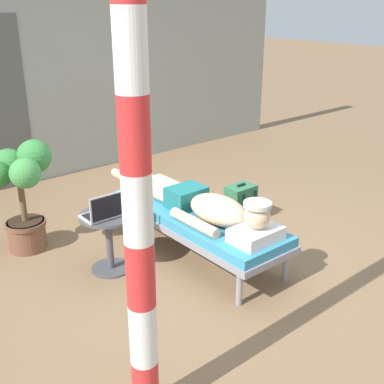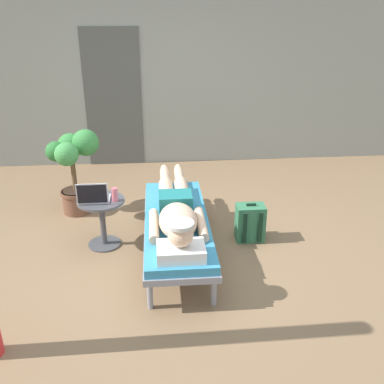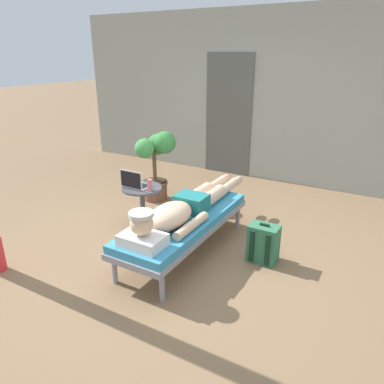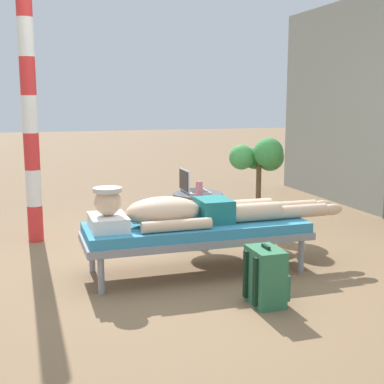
{
  "view_description": "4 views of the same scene",
  "coord_description": "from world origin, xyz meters",
  "views": [
    {
      "loc": [
        -2.54,
        -2.98,
        2.21
      ],
      "look_at": [
        -0.12,
        -0.05,
        0.69
      ],
      "focal_mm": 45.93,
      "sensor_mm": 36.0,
      "label": 1
    },
    {
      "loc": [
        -0.13,
        -3.72,
        2.39
      ],
      "look_at": [
        0.2,
        0.19,
        0.64
      ],
      "focal_mm": 40.8,
      "sensor_mm": 36.0,
      "label": 2
    },
    {
      "loc": [
        1.85,
        -2.89,
        2.04
      ],
      "look_at": [
        -0.0,
        0.32,
        0.61
      ],
      "focal_mm": 34.06,
      "sensor_mm": 36.0,
      "label": 3
    },
    {
      "loc": [
        4.03,
        -1.22,
        1.42
      ],
      "look_at": [
        -0.12,
        0.1,
        0.65
      ],
      "focal_mm": 49.31,
      "sensor_mm": 36.0,
      "label": 4
    }
  ],
  "objects": [
    {
      "name": "laptop",
      "position": [
        -0.77,
        0.29,
        0.58
      ],
      "size": [
        0.31,
        0.24,
        0.23
      ],
      "color": "silver",
      "rests_on": "side_table"
    },
    {
      "name": "house_door_panel",
      "position": [
        -0.74,
        2.85,
        1.02
      ],
      "size": [
        0.84,
        0.03,
        2.04
      ],
      "primitive_type": "cube",
      "color": "#545651",
      "rests_on": "ground"
    },
    {
      "name": "backpack",
      "position": [
        0.84,
        0.33,
        0.2
      ],
      "size": [
        0.3,
        0.26,
        0.42
      ],
      "color": "#33724C",
      "rests_on": "ground"
    },
    {
      "name": "side_table",
      "position": [
        -0.71,
        0.34,
        0.36
      ],
      "size": [
        0.48,
        0.48,
        0.52
      ],
      "color": "#4C4C51",
      "rests_on": "ground"
    },
    {
      "name": "ground_plane",
      "position": [
        0.0,
        0.0,
        0.0
      ],
      "size": [
        40.0,
        40.0,
        0.0
      ],
      "primitive_type": "plane",
      "color": "#846647"
    },
    {
      "name": "lounge_chair",
      "position": [
        0.04,
        0.08,
        0.35
      ],
      "size": [
        0.64,
        1.84,
        0.42
      ],
      "color": "gray",
      "rests_on": "ground"
    },
    {
      "name": "person_reclining",
      "position": [
        0.04,
        0.03,
        0.52
      ],
      "size": [
        0.53,
        2.17,
        0.33
      ],
      "color": "white",
      "rests_on": "lounge_chair"
    },
    {
      "name": "drink_glass",
      "position": [
        -0.56,
        0.31,
        0.59
      ],
      "size": [
        0.06,
        0.06,
        0.14
      ],
      "primitive_type": "cylinder",
      "color": "#D86672",
      "rests_on": "side_table"
    },
    {
      "name": "house_wall_back",
      "position": [
        0.04,
        2.96,
        1.35
      ],
      "size": [
        7.6,
        0.2,
        2.7
      ],
      "primitive_type": "cube",
      "color": "#999E93",
      "rests_on": "ground"
    },
    {
      "name": "potted_plant",
      "position": [
        -1.1,
        1.18,
        0.62
      ],
      "size": [
        0.62,
        0.63,
        1.02
      ],
      "color": "brown",
      "rests_on": "ground"
    }
  ]
}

